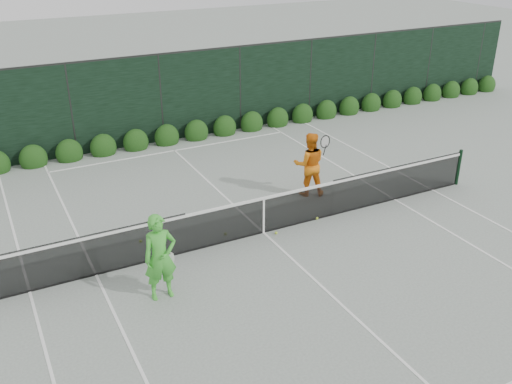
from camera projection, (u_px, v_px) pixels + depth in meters
ground at (264, 233)px, 14.07m from camera, size 80.00×80.00×0.00m
tennis_net at (263, 214)px, 13.83m from camera, size 12.90×0.10×1.07m
player_woman at (160, 257)px, 11.28m from camera, size 0.68×0.45×1.84m
player_man at (309, 164)px, 15.72m from camera, size 1.08×0.97×1.82m
court_lines at (264, 233)px, 14.06m from camera, size 11.03×23.83×0.01m
windscreen_fence at (328, 225)px, 11.24m from camera, size 32.00×21.07×3.06m
hedge_row at (167, 137)px, 19.72m from camera, size 31.66×0.65×0.94m
tennis_balls at (241, 231)px, 14.07m from camera, size 4.46×1.20×0.07m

